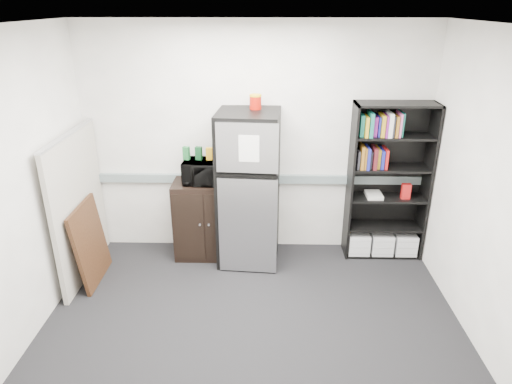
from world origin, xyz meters
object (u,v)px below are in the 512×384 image
Objects in this scene: microwave at (205,172)px; cubicle_partition at (79,206)px; refrigerator at (249,189)px; cabinet at (207,219)px; bookshelf at (388,184)px.

cubicle_partition is at bearing -160.97° from microwave.
cubicle_partition is at bearing -164.85° from refrigerator.
microwave is (1.33, 0.40, 0.26)m from cubicle_partition.
refrigerator is (0.50, -0.08, 0.42)m from cabinet.
cabinet is at bearing 92.04° from microwave.
bookshelf is 1.61m from refrigerator.
microwave is at bearing 177.26° from refrigerator.
cubicle_partition is at bearing -171.94° from bookshelf.
microwave is at bearing -177.81° from bookshelf.
microwave is at bearing 16.99° from cubicle_partition.
cabinet is (-2.10, -0.06, -0.44)m from bookshelf.
bookshelf is at bearing 1.75° from cabinet.
refrigerator is (0.50, -0.06, -0.18)m from microwave.
microwave is 0.27× the size of refrigerator.
refrigerator is at bearing -174.85° from bookshelf.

